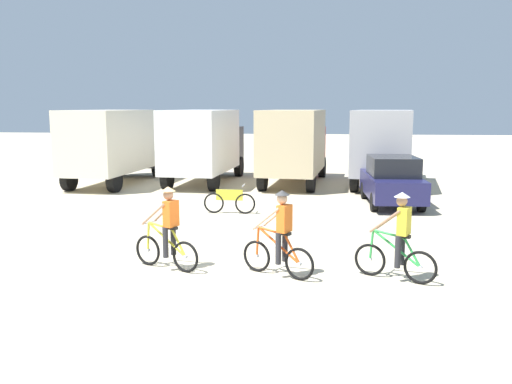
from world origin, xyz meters
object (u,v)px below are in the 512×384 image
at_px(sedan_parked, 392,181).
at_px(bicycle_spare, 230,202).
at_px(box_truck_grey_hauler, 383,144).
at_px(cyclist_cowboy_hat, 280,237).
at_px(cyclist_near_camera, 398,240).
at_px(box_truck_avon_van, 204,143).
at_px(box_truck_tan_camper, 294,143).
at_px(cyclist_orange_shirt, 168,231).
at_px(box_truck_cream_rv, 114,143).

bearing_deg(sedan_parked, bicycle_spare, -158.19).
height_order(sedan_parked, bicycle_spare, sedan_parked).
xyz_separation_m(box_truck_grey_hauler, cyclist_cowboy_hat, (-3.64, -13.82, -1.03)).
bearing_deg(cyclist_near_camera, sedan_parked, 83.39).
height_order(box_truck_avon_van, sedan_parked, box_truck_avon_van).
bearing_deg(box_truck_grey_hauler, bicycle_spare, -128.44).
height_order(box_truck_avon_van, cyclist_near_camera, box_truck_avon_van).
xyz_separation_m(box_truck_avon_van, sedan_parked, (7.81, -4.84, -0.99)).
xyz_separation_m(box_truck_tan_camper, cyclist_orange_shirt, (-2.15, -13.51, -1.03)).
xyz_separation_m(box_truck_cream_rv, bicycle_spare, (6.29, -6.30, -1.48)).
bearing_deg(sedan_parked, box_truck_grey_hauler, 87.29).
height_order(box_truck_tan_camper, bicycle_spare, box_truck_tan_camper).
relative_size(box_truck_cream_rv, box_truck_tan_camper, 0.99).
height_order(cyclist_cowboy_hat, bicycle_spare, cyclist_cowboy_hat).
distance_m(box_truck_cream_rv, cyclist_near_camera, 16.82).
bearing_deg(box_truck_avon_van, cyclist_orange_shirt, -81.64).
xyz_separation_m(box_truck_tan_camper, cyclist_near_camera, (2.68, -13.73, -1.03)).
bearing_deg(box_truck_tan_camper, bicycle_spare, -104.27).
bearing_deg(cyclist_orange_shirt, box_truck_avon_van, 98.36).
height_order(sedan_parked, cyclist_orange_shirt, cyclist_orange_shirt).
bearing_deg(cyclist_orange_shirt, box_truck_tan_camper, 80.97).
height_order(box_truck_avon_van, box_truck_tan_camper, same).
xyz_separation_m(box_truck_cream_rv, box_truck_tan_camper, (8.12, 0.88, 0.00)).
xyz_separation_m(cyclist_orange_shirt, cyclist_cowboy_hat, (2.44, -0.24, 0.00)).
relative_size(box_truck_tan_camper, bicycle_spare, 4.01).
distance_m(box_truck_grey_hauler, cyclist_cowboy_hat, 14.33).
bearing_deg(box_truck_cream_rv, box_truck_tan_camper, 6.18).
bearing_deg(cyclist_near_camera, box_truck_tan_camper, 101.04).
height_order(box_truck_grey_hauler, cyclist_near_camera, box_truck_grey_hauler).
bearing_deg(box_truck_grey_hauler, box_truck_cream_rv, -175.44).
relative_size(box_truck_grey_hauler, bicycle_spare, 4.06).
distance_m(box_truck_tan_camper, cyclist_cowboy_hat, 13.78).
height_order(box_truck_avon_van, cyclist_cowboy_hat, box_truck_avon_van).
distance_m(box_truck_tan_camper, cyclist_near_camera, 14.03).
relative_size(box_truck_grey_hauler, cyclist_orange_shirt, 3.86).
bearing_deg(box_truck_cream_rv, box_truck_avon_van, 10.59).
distance_m(box_truck_cream_rv, box_truck_grey_hauler, 12.09).
relative_size(box_truck_cream_rv, cyclist_near_camera, 3.79).
xyz_separation_m(sedan_parked, cyclist_cowboy_hat, (-3.40, -8.78, -0.04)).
bearing_deg(cyclist_cowboy_hat, box_truck_tan_camper, 91.22).
bearing_deg(sedan_parked, cyclist_near_camera, -96.61).
relative_size(sedan_parked, cyclist_cowboy_hat, 2.35).
xyz_separation_m(box_truck_avon_van, cyclist_near_camera, (6.79, -13.60, -1.03)).
xyz_separation_m(box_truck_avon_van, cyclist_orange_shirt, (1.97, -13.38, -1.03)).
bearing_deg(cyclist_orange_shirt, cyclist_near_camera, -2.68).
height_order(box_truck_grey_hauler, bicycle_spare, box_truck_grey_hauler).
bearing_deg(box_truck_avon_van, box_truck_tan_camper, 1.82).
height_order(cyclist_orange_shirt, cyclist_cowboy_hat, same).
distance_m(box_truck_tan_camper, sedan_parked, 6.27).
height_order(box_truck_cream_rv, bicycle_spare, box_truck_cream_rv).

